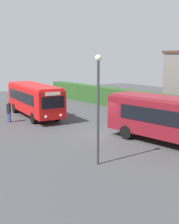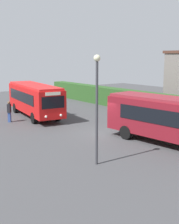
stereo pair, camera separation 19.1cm
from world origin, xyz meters
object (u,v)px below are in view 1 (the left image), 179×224
Objects in this scene: person_left at (9,111)px; person_center at (64,107)px; bus_red at (34,98)px; lamppost at (98,98)px; bus_maroon at (171,118)px.

person_center is (0.31, 5.65, -0.14)m from person_left.
lamppost reaches higher than bus_red.
bus_maroon reaches higher than bus_red.
bus_maroon is 14.50m from person_left.
bus_red is at bearing 5.68° from bus_maroon.
bus_maroon is 12.98m from person_center.
person_center is at bearing -141.84° from person_left.
lamppost is at bearing 84.35° from bus_maroon.
bus_maroon is (14.16, 2.81, 0.00)m from bus_red.
lamppost reaches higher than bus_maroon.
person_left is at bearing 18.13° from bus_maroon.
bus_red is at bearing -121.87° from person_left.
lamppost reaches higher than person_center.
lamppost is at bearing 48.25° from person_center.
person_center is 0.28× the size of lamppost.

